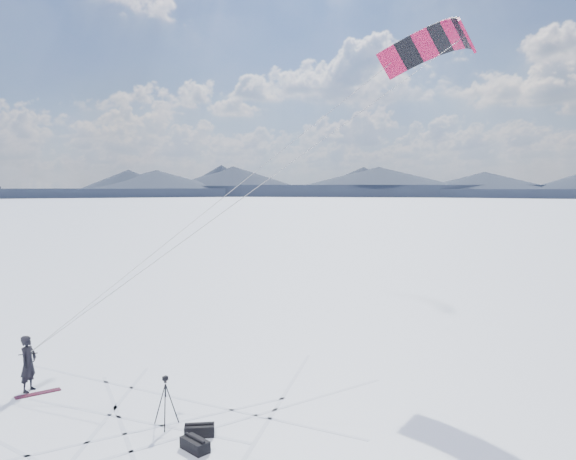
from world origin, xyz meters
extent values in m
plane|color=white|center=(0.00, 0.00, 0.00)|extent=(1800.00, 1800.00, 0.00)
cube|color=#1E2738|center=(199.52, 250.19, 2.80)|extent=(145.33, 128.71, 5.61)
cone|color=#1E2738|center=(199.52, 250.19, 5.61)|extent=(89.94, 89.94, 8.00)
cube|color=#1E2738|center=(116.91, 297.88, 2.80)|extent=(156.07, 96.69, 5.61)
cone|color=#1E2738|center=(116.91, 297.88, 5.61)|extent=(82.96, 82.96, 8.00)
cube|color=#1E2738|center=(23.91, 319.11, 2.80)|extent=(152.94, 56.08, 5.61)
cone|color=#1E2738|center=(23.91, 319.11, 5.61)|extent=(68.60, 68.60, 8.00)
cube|color=#1E2738|center=(-71.21, 311.98, 2.80)|extent=(156.25, 77.25, 5.61)
cone|color=#1E2738|center=(-71.21, 311.98, 5.61)|extent=(76.64, 76.64, 8.00)
cube|color=silver|center=(-1.60, 0.60, 0.00)|extent=(6.45, 7.79, 0.01)
cube|color=silver|center=(0.10, 2.90, 0.00)|extent=(11.66, 3.07, 0.01)
cube|color=silver|center=(3.50, -0.50, 0.00)|extent=(6.52, 4.83, 0.01)
cube|color=silver|center=(5.20, 1.80, 0.00)|extent=(8.85, 4.87, 0.01)
imported|color=black|center=(-2.67, 4.01, 0.00)|extent=(0.61, 0.75, 1.77)
cube|color=maroon|center=(-2.34, 3.69, 0.02)|extent=(1.29, 0.81, 0.04)
cylinder|color=black|center=(1.84, 0.69, 0.58)|extent=(0.37, 0.20, 1.17)
cylinder|color=black|center=(1.52, 0.71, 0.58)|extent=(0.35, 0.25, 1.17)
cylinder|color=black|center=(1.66, 0.42, 0.58)|extent=(0.06, 0.40, 1.17)
cylinder|color=black|center=(1.67, 0.61, 0.99)|extent=(0.04, 0.04, 0.36)
cube|color=black|center=(1.67, 0.61, 1.23)|extent=(0.10, 0.10, 0.05)
cube|color=black|center=(1.67, 0.61, 1.32)|extent=(0.16, 0.14, 0.10)
cylinder|color=black|center=(1.67, 0.70, 1.32)|extent=(0.07, 0.10, 0.07)
cube|color=black|center=(2.55, -0.13, 0.14)|extent=(0.79, 0.41, 0.29)
cylinder|color=black|center=(2.55, -0.13, 0.30)|extent=(0.73, 0.12, 0.07)
cube|color=black|center=(2.43, -0.93, 0.14)|extent=(0.75, 0.85, 0.29)
cylinder|color=black|center=(2.43, -0.93, 0.31)|extent=(0.49, 0.65, 0.09)
cube|color=#B81241|center=(12.32, 4.92, 11.88)|extent=(1.13, 0.97, 1.43)
cube|color=black|center=(12.54, 5.70, 12.16)|extent=(0.96, 1.04, 1.33)
cube|color=#B81241|center=(12.60, 6.56, 12.34)|extent=(0.84, 1.05, 1.22)
cube|color=black|center=(12.49, 7.44, 12.40)|extent=(1.01, 1.05, 1.10)
cube|color=#B81241|center=(12.21, 8.29, 12.34)|extent=(1.16, 1.01, 1.22)
cube|color=black|center=(11.79, 9.04, 12.16)|extent=(1.29, 0.92, 1.33)
cube|color=#B81241|center=(11.25, 9.64, 11.88)|extent=(1.39, 0.78, 1.43)
cylinder|color=gray|center=(4.82, 4.46, 6.53)|extent=(15.00, 0.94, 10.70)
cylinder|color=gray|center=(4.29, 6.82, 6.53)|extent=(13.94, 5.66, 10.70)
cylinder|color=black|center=(-2.67, 4.01, 1.19)|extent=(0.54, 0.15, 0.03)
camera|label=1|loc=(2.37, -14.35, 6.45)|focal=35.00mm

